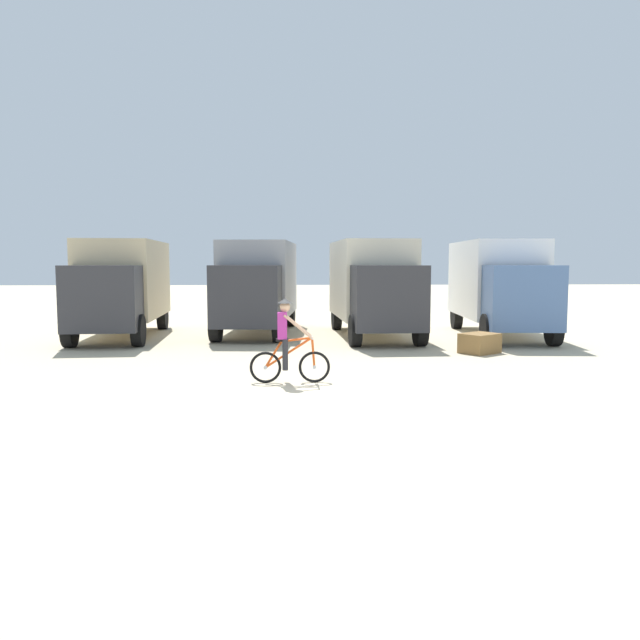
# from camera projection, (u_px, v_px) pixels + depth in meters

# --- Properties ---
(ground_plane) EXTENTS (120.00, 120.00, 0.00)m
(ground_plane) POSITION_uv_depth(u_px,v_px,m) (346.00, 392.00, 12.25)
(ground_plane) COLOR beige
(box_truck_tan_camper) EXTENTS (2.75, 6.87, 3.35)m
(box_truck_tan_camper) POSITION_uv_depth(u_px,v_px,m) (122.00, 283.00, 21.27)
(box_truck_tan_camper) COLOR #CCB78E
(box_truck_tan_camper) RESTS_ON ground
(box_truck_grey_hauler) EXTENTS (2.89, 6.91, 3.35)m
(box_truck_grey_hauler) POSITION_uv_depth(u_px,v_px,m) (258.00, 282.00, 22.47)
(box_truck_grey_hauler) COLOR #9E9EA3
(box_truck_grey_hauler) RESTS_ON ground
(box_truck_cream_rv) EXTENTS (2.64, 6.84, 3.35)m
(box_truck_cream_rv) POSITION_uv_depth(u_px,v_px,m) (373.00, 283.00, 21.42)
(box_truck_cream_rv) COLOR beige
(box_truck_cream_rv) RESTS_ON ground
(box_truck_avon_van) EXTENTS (2.85, 6.90, 3.35)m
(box_truck_avon_van) POSITION_uv_depth(u_px,v_px,m) (499.00, 283.00, 21.57)
(box_truck_avon_van) COLOR white
(box_truck_avon_van) RESTS_ON ground
(cyclist_orange_shirt) EXTENTS (1.73, 0.52, 1.82)m
(cyclist_orange_shirt) POSITION_uv_depth(u_px,v_px,m) (287.00, 344.00, 13.07)
(cyclist_orange_shirt) COLOR black
(cyclist_orange_shirt) RESTS_ON ground
(supply_crate) EXTENTS (1.29, 1.24, 0.57)m
(supply_crate) POSITION_uv_depth(u_px,v_px,m) (480.00, 343.00, 17.46)
(supply_crate) COLOR olive
(supply_crate) RESTS_ON ground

